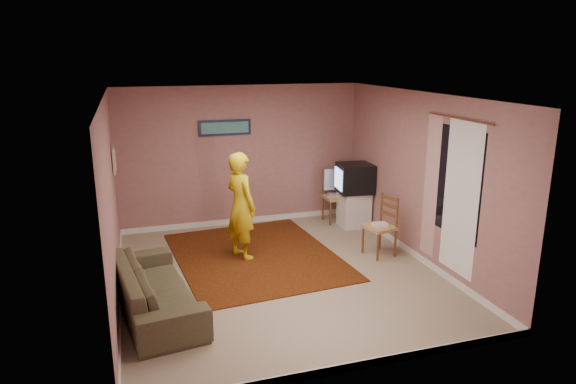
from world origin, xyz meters
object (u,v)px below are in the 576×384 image
object	(u,v)px
person	(241,206)
crt_tv	(355,178)
chair_b	(380,220)
tv_cabinet	(354,209)
sofa	(155,288)
chair_a	(336,191)

from	to	relation	value
person	crt_tv	bearing A→B (deg)	-93.42
chair_b	person	world-z (taller)	person
tv_cabinet	sofa	world-z (taller)	tv_cabinet
chair_a	crt_tv	bearing A→B (deg)	-60.13
tv_cabinet	sofa	bearing A→B (deg)	-148.55
crt_tv	chair_b	xyz separation A→B (m)	(-0.21, -1.45, -0.33)
tv_cabinet	chair_a	xyz separation A→B (m)	(-0.22, 0.34, 0.28)
sofa	tv_cabinet	bearing A→B (deg)	-66.82
tv_cabinet	crt_tv	distance (m)	0.60
chair_a	chair_b	xyz separation A→B (m)	(0.01, -1.79, -0.02)
chair_b	sofa	world-z (taller)	chair_b
chair_a	person	world-z (taller)	person
chair_b	sofa	xyz separation A→B (m)	(-3.53, -0.84, -0.28)
chair_a	sofa	distance (m)	4.41
tv_cabinet	person	bearing A→B (deg)	-159.50
crt_tv	person	world-z (taller)	person
sofa	person	distance (m)	2.08
chair_b	sofa	bearing A→B (deg)	-89.33
crt_tv	chair_a	size ratio (longest dim) A/B	1.26
sofa	person	size ratio (longest dim) A/B	1.25
tv_cabinet	crt_tv	xyz separation A→B (m)	(-0.01, 0.00, 0.60)
crt_tv	chair_a	xyz separation A→B (m)	(-0.21, 0.34, -0.32)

